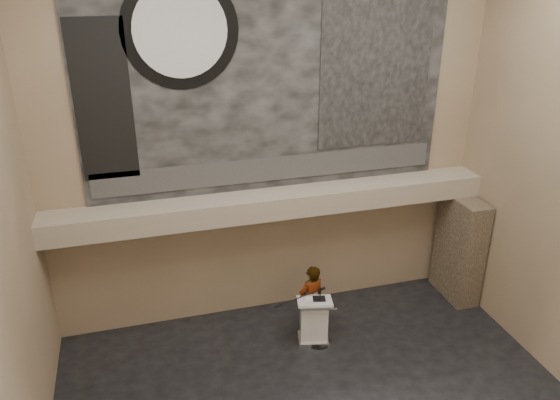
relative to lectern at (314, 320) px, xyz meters
name	(u,v)px	position (x,y,z in m)	size (l,w,h in m)	color
wall_back	(270,142)	(-0.54, 1.66, 3.70)	(10.00, 0.02, 8.50)	#817051
soffit	(275,203)	(-0.54, 1.26, 2.40)	(10.00, 0.80, 0.50)	gray
sprinkler_left	(205,224)	(-2.14, 1.21, 2.12)	(0.04, 0.04, 0.06)	#B2893D
sprinkler_right	(354,206)	(1.36, 1.21, 2.12)	(0.04, 0.04, 0.06)	#B2893D
banner	(270,77)	(-0.54, 1.63, 5.15)	(8.00, 0.05, 5.00)	black
banner_text_strip	(271,169)	(-0.54, 1.59, 3.10)	(7.76, 0.02, 0.55)	#313131
banner_clock_rim	(180,30)	(-2.34, 1.59, 6.15)	(2.30, 2.30, 0.02)	black
banner_clock_face	(180,30)	(-2.34, 1.57, 6.15)	(1.84, 1.84, 0.02)	silver
banner_building_print	(376,67)	(1.86, 1.59, 5.25)	(2.60, 0.02, 3.60)	black
banner_brick_print	(103,102)	(-3.94, 1.59, 4.85)	(1.10, 0.02, 3.20)	black
stone_pier	(459,248)	(4.11, 0.81, 0.80)	(0.60, 1.40, 2.70)	#413528
lectern	(314,320)	(0.00, 0.00, 0.00)	(0.87, 0.70, 1.14)	silver
binder	(319,299)	(0.10, -0.03, 0.56)	(0.27, 0.22, 0.04)	black
papers	(311,300)	(-0.08, 0.00, 0.55)	(0.19, 0.26, 0.01)	white
speaker_person	(311,300)	(0.04, 0.31, 0.32)	(0.64, 0.42, 1.75)	white
mic_stand	(317,335)	(0.05, -0.11, -0.34)	(1.37, 0.62, 1.46)	black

